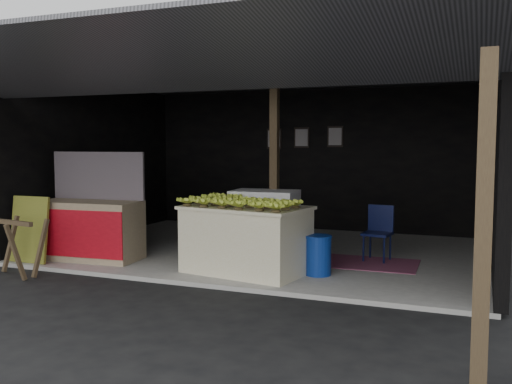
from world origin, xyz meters
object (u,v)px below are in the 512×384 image
at_px(banana_table, 246,239).
at_px(white_crate, 265,226).
at_px(sawhorse, 13,241).
at_px(plastic_chair, 379,228).
at_px(water_barrel, 318,256).
at_px(neighbor_stall, 89,227).

distance_m(banana_table, white_crate, 0.81).
bearing_deg(banana_table, white_crate, 102.24).
height_order(sawhorse, plastic_chair, plastic_chair).
xyz_separation_m(water_barrel, plastic_chair, (0.58, 1.28, 0.23)).
xyz_separation_m(banana_table, white_crate, (-0.04, 0.81, 0.07)).
relative_size(neighbor_stall, water_barrel, 3.22).
bearing_deg(white_crate, neighbor_stall, -164.50).
height_order(neighbor_stall, water_barrel, neighbor_stall).
relative_size(water_barrel, plastic_chair, 0.61).
bearing_deg(white_crate, water_barrel, -33.97).
bearing_deg(sawhorse, banana_table, 31.81).
bearing_deg(water_barrel, plastic_chair, 65.60).
xyz_separation_m(white_crate, sawhorse, (-2.89, -2.02, -0.10)).
bearing_deg(water_barrel, white_crate, 149.37).
distance_m(banana_table, sawhorse, 3.17).
bearing_deg(water_barrel, banana_table, -167.27).
bearing_deg(neighbor_stall, plastic_chair, 16.37).
distance_m(white_crate, neighbor_stall, 2.68).
relative_size(banana_table, plastic_chair, 2.16).
height_order(white_crate, neighbor_stall, neighbor_stall).
height_order(white_crate, sawhorse, white_crate).
height_order(white_crate, water_barrel, white_crate).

